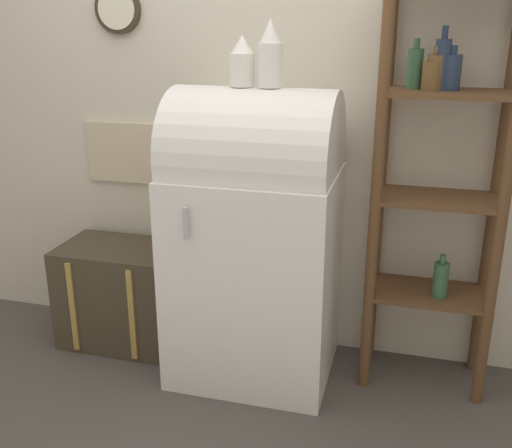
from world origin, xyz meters
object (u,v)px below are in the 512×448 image
object	(u,v)px
suitcase_trunk	(121,294)
vase_center	(270,56)
refrigerator	(255,234)
vase_left	(242,63)

from	to	relation	value
suitcase_trunk	vase_center	bearing A→B (deg)	-5.03
refrigerator	vase_center	size ratio (longest dim) A/B	4.95
refrigerator	vase_center	world-z (taller)	vase_center
suitcase_trunk	vase_center	distance (m)	1.50
suitcase_trunk	refrigerator	bearing A→B (deg)	-5.59
suitcase_trunk	vase_center	size ratio (longest dim) A/B	2.15
vase_center	vase_left	bearing A→B (deg)	177.80
suitcase_trunk	vase_center	world-z (taller)	vase_center
suitcase_trunk	vase_left	bearing A→B (deg)	-5.52
refrigerator	suitcase_trunk	xyz separation A→B (m)	(-0.76, 0.07, -0.44)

